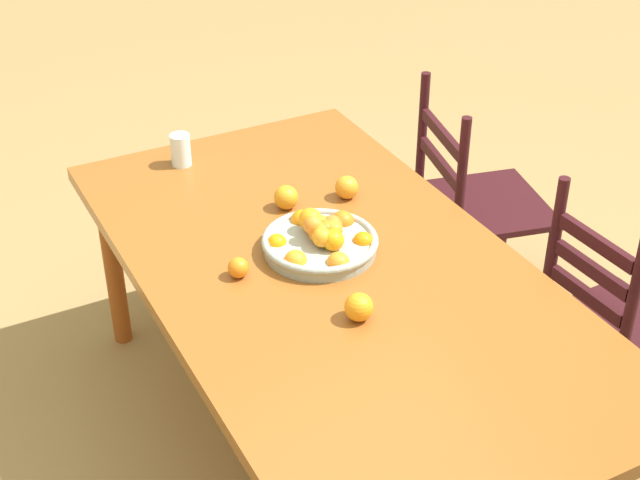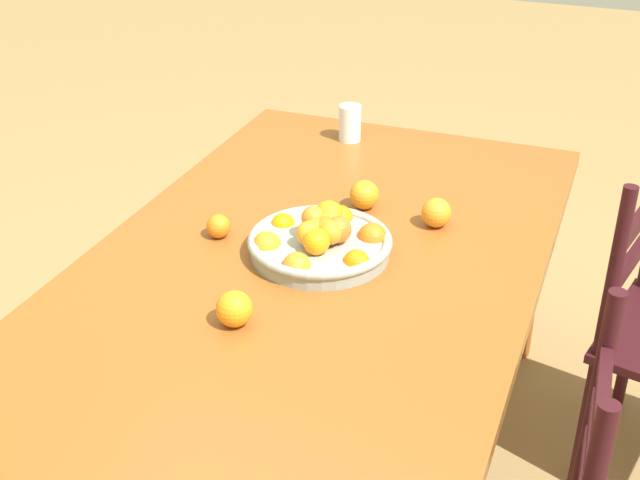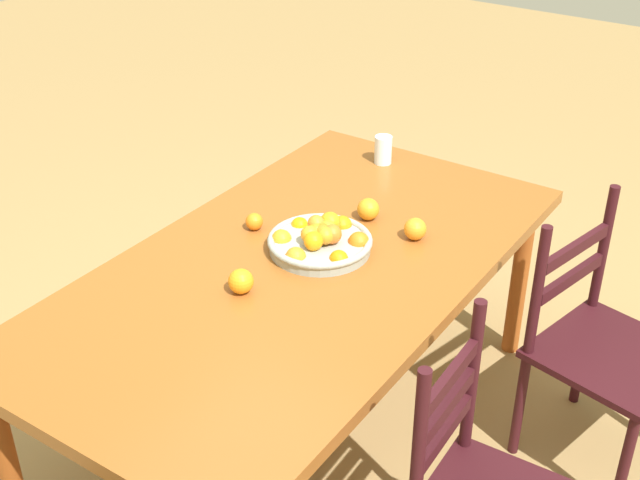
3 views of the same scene
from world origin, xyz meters
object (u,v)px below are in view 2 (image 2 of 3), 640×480
at_px(fruit_bowl, 321,241).
at_px(dining_table, 300,299).
at_px(orange_loose_3, 436,213).
at_px(drinking_glass, 350,123).
at_px(orange_loose_2, 364,195).
at_px(orange_loose_1, 234,309).
at_px(orange_loose_0, 219,226).

bearing_deg(fruit_bowl, dining_table, -5.17).
distance_m(orange_loose_3, drinking_glass, 0.62).
bearing_deg(drinking_glass, dining_table, 11.38).
bearing_deg(orange_loose_2, drinking_glass, -156.01).
bearing_deg(dining_table, orange_loose_1, -13.01).
distance_m(dining_table, orange_loose_3, 0.44).
relative_size(dining_table, orange_loose_1, 24.89).
relative_size(orange_loose_2, drinking_glass, 0.69).
bearing_deg(fruit_bowl, orange_loose_0, -88.03).
height_order(fruit_bowl, orange_loose_1, fruit_bowl).
relative_size(dining_table, drinking_glass, 17.26).
distance_m(fruit_bowl, orange_loose_0, 0.27).
xyz_separation_m(dining_table, orange_loose_0, (-0.10, -0.26, 0.10)).
bearing_deg(orange_loose_3, orange_loose_1, -26.08).
xyz_separation_m(orange_loose_2, orange_loose_3, (0.03, 0.21, -0.00)).
xyz_separation_m(fruit_bowl, orange_loose_2, (-0.28, 0.02, 0.00)).
relative_size(orange_loose_1, drinking_glass, 0.69).
distance_m(fruit_bowl, orange_loose_1, 0.35).
bearing_deg(drinking_glass, orange_loose_2, 23.99).
xyz_separation_m(dining_table, orange_loose_1, (0.23, -0.05, 0.10)).
height_order(dining_table, fruit_bowl, fruit_bowl).
xyz_separation_m(orange_loose_0, orange_loose_1, (0.34, 0.21, 0.01)).
relative_size(dining_table, fruit_bowl, 5.62).
distance_m(orange_loose_1, orange_loose_3, 0.66).
distance_m(dining_table, drinking_glass, 0.85).
bearing_deg(orange_loose_3, drinking_glass, -139.55).
distance_m(dining_table, orange_loose_0, 0.30).
relative_size(fruit_bowl, orange_loose_1, 4.43).
relative_size(fruit_bowl, orange_loose_0, 5.74).
distance_m(dining_table, orange_loose_1, 0.26).
height_order(orange_loose_1, orange_loose_3, orange_loose_1).
bearing_deg(dining_table, fruit_bowl, 174.83).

